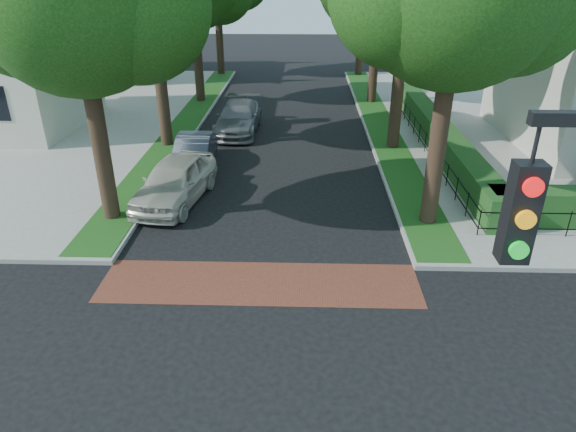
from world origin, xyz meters
name	(u,v)px	position (x,y,z in m)	size (l,w,h in m)	color
ground	(249,362)	(0.00, 0.00, 0.00)	(120.00, 120.00, 0.00)	black
crosswalk_far	(260,283)	(0.00, 3.20, 0.01)	(9.00, 2.20, 0.01)	brown
grass_strip_ne	(379,123)	(5.40, 19.10, 0.16)	(1.60, 29.80, 0.02)	#1C4112
grass_strip_nw	(187,121)	(-5.40, 19.10, 0.16)	(1.60, 29.80, 0.02)	#1C4112
hedge_main_road	(440,135)	(7.70, 15.00, 0.75)	(1.00, 18.00, 1.20)	#18451A
fence_main_road	(422,138)	(6.90, 15.00, 0.60)	(0.06, 18.00, 0.90)	black
house_left_far	(84,9)	(-15.49, 31.99, 5.04)	(10.00, 9.00, 10.14)	beige
parked_car_front	(175,181)	(-3.60, 8.66, 0.84)	(1.98, 4.93, 1.68)	beige
parked_car_middle	(194,152)	(-3.60, 12.28, 0.71)	(1.50, 4.30, 1.42)	#222A34
parked_car_rear	(238,118)	(-2.30, 17.68, 0.77)	(2.15, 5.28, 1.53)	slate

